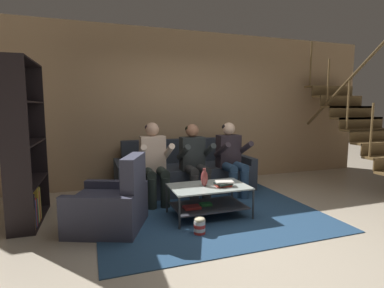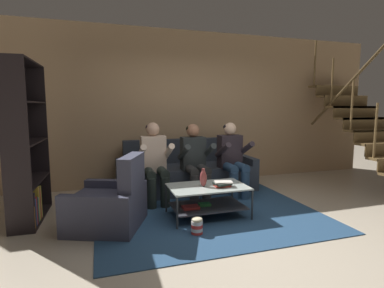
% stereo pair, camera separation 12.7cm
% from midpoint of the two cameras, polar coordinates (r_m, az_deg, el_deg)
% --- Properties ---
extents(ground, '(16.80, 16.80, 0.00)m').
position_cam_midpoint_polar(ground, '(3.84, 8.28, -15.51)').
color(ground, '#C0B19A').
extents(back_partition, '(8.40, 0.12, 2.90)m').
position_cam_midpoint_polar(back_partition, '(5.84, -2.70, 6.88)').
color(back_partition, tan).
rests_on(back_partition, ground).
extents(staircase_run, '(1.08, 2.29, 2.83)m').
position_cam_midpoint_polar(staircase_run, '(6.40, 29.89, 2.62)').
color(staircase_run, brown).
rests_on(staircase_run, ground).
extents(couch, '(2.37, 0.90, 0.88)m').
position_cam_midpoint_polar(couch, '(5.33, -2.15, -5.66)').
color(couch, '#313946').
rests_on(couch, ground).
extents(person_seated_left, '(0.50, 0.58, 1.23)m').
position_cam_midpoint_polar(person_seated_left, '(4.59, -8.02, -2.96)').
color(person_seated_left, '#1F2824').
rests_on(person_seated_left, ground).
extents(person_seated_middle, '(0.50, 0.58, 1.20)m').
position_cam_midpoint_polar(person_seated_middle, '(4.76, -0.28, -2.74)').
color(person_seated_middle, '#2C2D2D').
rests_on(person_seated_middle, ground).
extents(person_seated_right, '(0.50, 0.58, 1.21)m').
position_cam_midpoint_polar(person_seated_right, '(5.01, 6.79, -2.23)').
color(person_seated_right, navy).
rests_on(person_seated_right, ground).
extents(coffee_table, '(1.03, 0.64, 0.42)m').
position_cam_midpoint_polar(coffee_table, '(4.07, 2.16, -9.92)').
color(coffee_table, '#B2BFB8').
rests_on(coffee_table, ground).
extents(area_rug, '(3.00, 3.29, 0.01)m').
position_cam_midpoint_polar(area_rug, '(4.67, 0.27, -11.23)').
color(area_rug, navy).
rests_on(area_rug, ground).
extents(vase, '(0.09, 0.09, 0.24)m').
position_cam_midpoint_polar(vase, '(3.99, 1.46, -6.48)').
color(vase, brown).
rests_on(vase, coffee_table).
extents(book_stack, '(0.26, 0.21, 0.07)m').
position_cam_midpoint_polar(book_stack, '(4.02, 5.12, -7.52)').
color(book_stack, red).
rests_on(book_stack, coffee_table).
extents(bookshelf, '(0.34, 1.10, 2.04)m').
position_cam_midpoint_polar(bookshelf, '(4.33, -30.36, -2.81)').
color(bookshelf, black).
rests_on(bookshelf, ground).
extents(armchair, '(1.08, 1.08, 0.90)m').
position_cam_midpoint_polar(armchair, '(3.85, -16.06, -11.26)').
color(armchair, '#393B4E').
rests_on(armchair, ground).
extents(popcorn_tub, '(0.14, 0.14, 0.20)m').
position_cam_midpoint_polar(popcorn_tub, '(3.60, 0.40, -15.31)').
color(popcorn_tub, red).
rests_on(popcorn_tub, ground).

